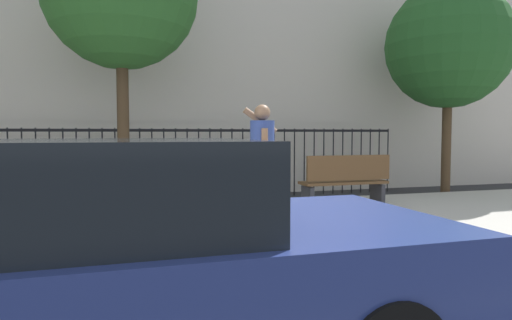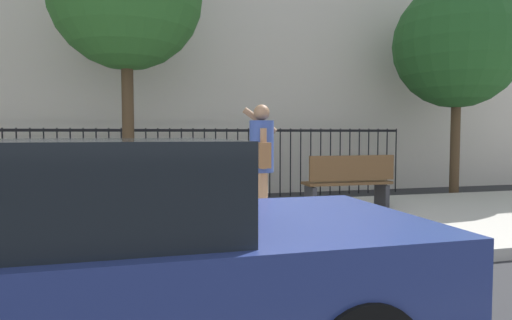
{
  "view_description": "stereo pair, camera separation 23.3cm",
  "coord_description": "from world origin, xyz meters",
  "px_view_note": "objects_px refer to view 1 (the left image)",
  "views": [
    {
      "loc": [
        -0.62,
        -4.27,
        1.49
      ],
      "look_at": [
        1.34,
        2.14,
        1.1
      ],
      "focal_mm": 32.22,
      "sensor_mm": 36.0,
      "label": 1
    },
    {
      "loc": [
        -0.4,
        -4.34,
        1.49
      ],
      "look_at": [
        1.34,
        2.14,
        1.1
      ],
      "focal_mm": 32.22,
      "sensor_mm": 36.0,
      "label": 2
    }
  ],
  "objects_px": {
    "pedestrian_on_phone": "(263,157)",
    "street_bench": "(346,180)",
    "parked_hatchback": "(110,264)",
    "street_tree_mid": "(449,46)"
  },
  "relations": [
    {
      "from": "pedestrian_on_phone",
      "to": "street_tree_mid",
      "type": "distance_m",
      "value": 6.54
    },
    {
      "from": "parked_hatchback",
      "to": "street_tree_mid",
      "type": "height_order",
      "value": "street_tree_mid"
    },
    {
      "from": "pedestrian_on_phone",
      "to": "street_bench",
      "type": "height_order",
      "value": "pedestrian_on_phone"
    },
    {
      "from": "parked_hatchback",
      "to": "street_tree_mid",
      "type": "xyz_separation_m",
      "value": [
        7.41,
        6.06,
        2.78
      ]
    },
    {
      "from": "parked_hatchback",
      "to": "street_tree_mid",
      "type": "relative_size",
      "value": 0.85
    },
    {
      "from": "pedestrian_on_phone",
      "to": "street_tree_mid",
      "type": "height_order",
      "value": "street_tree_mid"
    },
    {
      "from": "parked_hatchback",
      "to": "street_tree_mid",
      "type": "bearing_deg",
      "value": 39.29
    },
    {
      "from": "street_tree_mid",
      "to": "pedestrian_on_phone",
      "type": "bearing_deg",
      "value": -152.32
    },
    {
      "from": "parked_hatchback",
      "to": "street_bench",
      "type": "distance_m",
      "value": 5.99
    },
    {
      "from": "pedestrian_on_phone",
      "to": "street_bench",
      "type": "relative_size",
      "value": 1.09
    }
  ]
}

